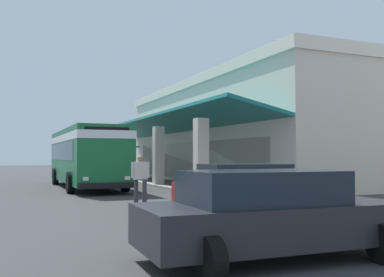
{
  "coord_description": "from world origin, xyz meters",
  "views": [
    {
      "loc": [
        26.5,
        -5.02,
        1.71
      ],
      "look_at": [
        6.66,
        3.43,
        2.57
      ],
      "focal_mm": 41.01,
      "sensor_mm": 36.0,
      "label": 1
    }
  ],
  "objects_px": {
    "transit_bus": "(86,153)",
    "potted_palm": "(132,170)",
    "parked_sedan_red": "(249,188)",
    "pedestrian": "(140,176)",
    "parked_sedan_charcoal": "(269,214)"
  },
  "relations": [
    {
      "from": "parked_sedan_charcoal",
      "to": "pedestrian",
      "type": "bearing_deg",
      "value": 176.73
    },
    {
      "from": "parked_sedan_red",
      "to": "parked_sedan_charcoal",
      "type": "distance_m",
      "value": 5.93
    },
    {
      "from": "parked_sedan_charcoal",
      "to": "pedestrian",
      "type": "height_order",
      "value": "pedestrian"
    },
    {
      "from": "parked_sedan_charcoal",
      "to": "pedestrian",
      "type": "distance_m",
      "value": 9.32
    },
    {
      "from": "parked_sedan_charcoal",
      "to": "parked_sedan_red",
      "type": "bearing_deg",
      "value": 152.72
    },
    {
      "from": "potted_palm",
      "to": "parked_sedan_charcoal",
      "type": "bearing_deg",
      "value": -10.54
    },
    {
      "from": "transit_bus",
      "to": "pedestrian",
      "type": "relative_size",
      "value": 6.5
    },
    {
      "from": "transit_bus",
      "to": "pedestrian",
      "type": "distance_m",
      "value": 8.85
    },
    {
      "from": "transit_bus",
      "to": "potted_palm",
      "type": "bearing_deg",
      "value": 150.51
    },
    {
      "from": "pedestrian",
      "to": "potted_palm",
      "type": "relative_size",
      "value": 0.69
    },
    {
      "from": "parked_sedan_charcoal",
      "to": "potted_palm",
      "type": "distance_m",
      "value": 27.4
    },
    {
      "from": "transit_bus",
      "to": "parked_sedan_red",
      "type": "relative_size",
      "value": 2.5
    },
    {
      "from": "parked_sedan_red",
      "to": "potted_palm",
      "type": "relative_size",
      "value": 1.79
    },
    {
      "from": "transit_bus",
      "to": "pedestrian",
      "type": "xyz_separation_m",
      "value": [
        8.79,
        0.52,
        -0.88
      ]
    },
    {
      "from": "parked_sedan_red",
      "to": "pedestrian",
      "type": "height_order",
      "value": "pedestrian"
    }
  ]
}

